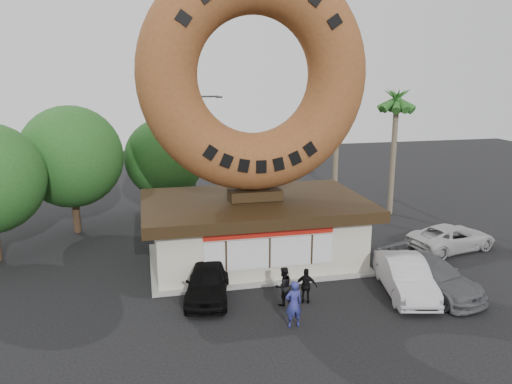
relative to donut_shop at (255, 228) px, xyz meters
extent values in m
plane|color=black|center=(0.00, -5.98, -1.77)|extent=(90.00, 90.00, 0.00)
cube|color=beige|center=(0.00, 0.02, -0.27)|extent=(10.00, 6.00, 3.00)
cube|color=#999993|center=(0.00, 0.02, -1.69)|extent=(10.60, 6.60, 0.15)
cube|color=#3F3F3F|center=(0.00, 0.02, 1.28)|extent=(10.00, 6.00, 0.10)
cube|color=black|center=(0.00, 0.02, 1.23)|extent=(11.20, 7.20, 0.55)
cube|color=silver|center=(0.00, -3.03, -0.22)|extent=(6.00, 0.12, 1.40)
cube|color=#B6190F|center=(0.00, -3.05, 0.78)|extent=(6.00, 0.10, 0.45)
cube|color=black|center=(0.00, 0.02, 1.78)|extent=(2.60, 1.40, 0.50)
torus|color=brown|center=(0.00, 0.02, 7.59)|extent=(11.11, 2.83, 11.11)
cylinder|color=#473321|center=(-9.50, 7.02, -0.12)|extent=(0.44, 0.44, 3.30)
sphere|color=#1F4F1C|center=(-9.50, 7.02, 2.88)|extent=(6.00, 6.00, 6.00)
cylinder|color=#473321|center=(-4.00, 9.02, -0.34)|extent=(0.44, 0.44, 2.86)
sphere|color=#1F4F1C|center=(-4.00, 9.02, 2.26)|extent=(5.20, 5.20, 5.20)
cylinder|color=#726651|center=(7.50, 8.02, 2.73)|extent=(0.36, 0.36, 9.00)
cylinder|color=#726651|center=(11.00, 6.52, 2.23)|extent=(0.36, 0.36, 8.00)
cylinder|color=#59595E|center=(-2.00, 10.02, 2.23)|extent=(0.18, 0.18, 8.00)
cylinder|color=#59595E|center=(-1.10, 10.02, 6.13)|extent=(1.80, 0.12, 0.12)
cube|color=#59595E|center=(-0.20, 10.02, 6.08)|extent=(0.45, 0.20, 0.12)
imported|color=navy|center=(-0.05, -6.99, -0.83)|extent=(0.72, 0.51, 1.87)
imported|color=black|center=(0.07, -5.11, -0.94)|extent=(0.97, 0.87, 1.66)
imported|color=black|center=(1.05, -5.20, -0.99)|extent=(0.98, 0.70, 1.54)
imported|color=black|center=(-2.92, -3.74, -1.01)|extent=(2.63, 4.70, 1.51)
imported|color=#B7B6BB|center=(5.59, -5.26, -0.96)|extent=(2.71, 5.13, 1.61)
imported|color=#5B5D61|center=(6.76, -5.32, -1.00)|extent=(3.43, 5.63, 1.53)
imported|color=#BEBEBE|center=(10.89, -0.78, -1.07)|extent=(5.36, 3.28, 1.39)
camera|label=1|loc=(-5.33, -23.66, 7.81)|focal=35.00mm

